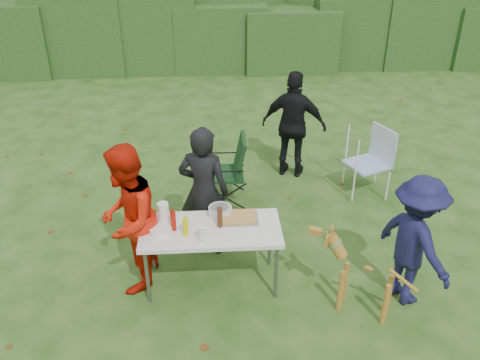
{
  "coord_description": "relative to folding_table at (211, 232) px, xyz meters",
  "views": [
    {
      "loc": [
        -0.31,
        -4.59,
        3.85
      ],
      "look_at": [
        0.0,
        0.43,
        1.0
      ],
      "focal_mm": 38.0,
      "sensor_mm": 36.0,
      "label": 1
    }
  ],
  "objects": [
    {
      "name": "ground",
      "position": [
        0.34,
        0.13,
        -0.69
      ],
      "size": [
        80.0,
        80.0,
        0.0
      ],
      "primitive_type": "plane",
      "color": "#1E4211"
    },
    {
      "name": "hedge_row",
      "position": [
        0.34,
        8.13,
        0.16
      ],
      "size": [
        22.0,
        1.4,
        1.7
      ],
      "primitive_type": "cube",
      "color": "#23471C",
      "rests_on": "ground"
    },
    {
      "name": "folding_table",
      "position": [
        0.0,
        0.0,
        0.0
      ],
      "size": [
        1.5,
        0.7,
        0.74
      ],
      "color": "silver",
      "rests_on": "ground"
    },
    {
      "name": "person_cook",
      "position": [
        -0.07,
        0.63,
        0.13
      ],
      "size": [
        0.68,
        0.54,
        1.64
      ],
      "primitive_type": "imported",
      "rotation": [
        0.0,
        0.0,
        2.86
      ],
      "color": "black",
      "rests_on": "ground"
    },
    {
      "name": "person_red_jacket",
      "position": [
        -0.87,
        0.06,
        0.16
      ],
      "size": [
        0.73,
        0.89,
        1.69
      ],
      "primitive_type": "imported",
      "rotation": [
        0.0,
        0.0,
        -1.68
      ],
      "color": "red",
      "rests_on": "ground"
    },
    {
      "name": "person_black_puffy",
      "position": [
        1.28,
        2.48,
        0.14
      ],
      "size": [
        1.05,
        0.71,
        1.65
      ],
      "primitive_type": "imported",
      "rotation": [
        0.0,
        0.0,
        2.79
      ],
      "color": "black",
      "rests_on": "ground"
    },
    {
      "name": "child",
      "position": [
        2.08,
        -0.37,
        0.05
      ],
      "size": [
        0.88,
        1.1,
        1.48
      ],
      "primitive_type": "imported",
      "rotation": [
        0.0,
        0.0,
        1.98
      ],
      "color": "#151540",
      "rests_on": "ground"
    },
    {
      "name": "dog",
      "position": [
        1.57,
        -0.56,
        -0.25
      ],
      "size": [
        0.98,
        0.77,
        0.87
      ],
      "primitive_type": null,
      "rotation": [
        0.0,
        0.0,
        2.62
      ],
      "color": "#A47127",
      "rests_on": "ground"
    },
    {
      "name": "camping_chair",
      "position": [
        0.19,
        1.74,
        -0.19
      ],
      "size": [
        0.63,
        0.63,
        1.0
      ],
      "primitive_type": null,
      "rotation": [
        0.0,
        0.0,
        3.13
      ],
      "color": "#133417",
      "rests_on": "ground"
    },
    {
      "name": "lawn_chair",
      "position": [
        2.27,
        1.88,
        -0.2
      ],
      "size": [
        0.76,
        0.76,
        0.98
      ],
      "primitive_type": null,
      "rotation": [
        0.0,
        0.0,
        3.54
      ],
      "color": "#4163BA",
      "rests_on": "ground"
    },
    {
      "name": "food_tray",
      "position": [
        0.29,
        0.14,
        0.06
      ],
      "size": [
        0.45,
        0.3,
        0.02
      ],
      "primitive_type": "cube",
      "color": "#B7B7BA",
      "rests_on": "folding_table"
    },
    {
      "name": "focaccia_bread",
      "position": [
        0.29,
        0.14,
        0.09
      ],
      "size": [
        0.4,
        0.26,
        0.04
      ],
      "primitive_type": "cube",
      "color": "tan",
      "rests_on": "food_tray"
    },
    {
      "name": "mustard_bottle",
      "position": [
        -0.26,
        -0.11,
        0.15
      ],
      "size": [
        0.06,
        0.06,
        0.2
      ],
      "primitive_type": "cylinder",
      "color": "#DBCA00",
      "rests_on": "folding_table"
    },
    {
      "name": "ketchup_bottle",
      "position": [
        -0.39,
        -0.0,
        0.16
      ],
      "size": [
        0.06,
        0.06,
        0.22
      ],
      "primitive_type": "cylinder",
      "color": "#AE1105",
      "rests_on": "folding_table"
    },
    {
      "name": "beer_bottle",
      "position": [
        0.1,
        0.02,
        0.17
      ],
      "size": [
        0.06,
        0.06,
        0.24
      ],
      "primitive_type": "cylinder",
      "color": "#47230F",
      "rests_on": "folding_table"
    },
    {
      "name": "paper_towel_roll",
      "position": [
        -0.5,
        0.11,
        0.18
      ],
      "size": [
        0.12,
        0.12,
        0.26
      ],
      "primitive_type": "cylinder",
      "color": "white",
      "rests_on": "folding_table"
    },
    {
      "name": "cup_stack",
      "position": [
        -0.09,
        -0.23,
        0.14
      ],
      "size": [
        0.08,
        0.08,
        0.18
      ],
      "primitive_type": "cylinder",
      "color": "white",
      "rests_on": "folding_table"
    },
    {
      "name": "pasta_bowl",
      "position": [
        0.11,
        0.25,
        0.1
      ],
      "size": [
        0.26,
        0.26,
        0.1
      ],
      "primitive_type": "cylinder",
      "color": "silver",
      "rests_on": "folding_table"
    },
    {
      "name": "plate_stack",
      "position": [
        -0.53,
        -0.03,
        0.08
      ],
      "size": [
        0.24,
        0.24,
        0.05
      ],
      "primitive_type": "cylinder",
      "color": "white",
      "rests_on": "folding_table"
    }
  ]
}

